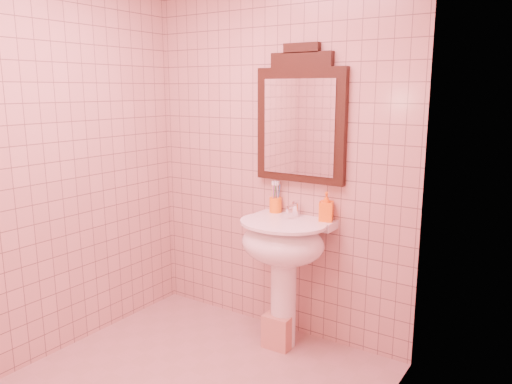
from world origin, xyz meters
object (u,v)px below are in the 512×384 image
Objects in this scene: mirror at (300,119)px; toothbrush_cup at (276,205)px; soap_dispenser at (326,207)px; towel at (278,331)px; pedestal_sink at (283,251)px.

mirror is 0.61m from toothbrush_cup.
mirror reaches higher than soap_dispenser.
mirror is 4.56× the size of toothbrush_cup.
mirror is 1.41m from towel.
soap_dispenser is (0.22, -0.04, -0.55)m from mirror.
pedestal_sink is 4.55× the size of soap_dispenser.
mirror is at bearing 90.00° from pedestal_sink.
mirror is 4.68× the size of soap_dispenser.
pedestal_sink is at bearing -161.23° from soap_dispenser.
pedestal_sink is 0.87m from mirror.
toothbrush_cup is 1.03× the size of soap_dispenser.
soap_dispenser is at bearing -9.41° from mirror.
toothbrush_cup is at bearing 159.96° from soap_dispenser.
toothbrush_cup is at bearing 125.65° from towel.
pedestal_sink is at bearing -90.00° from mirror.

